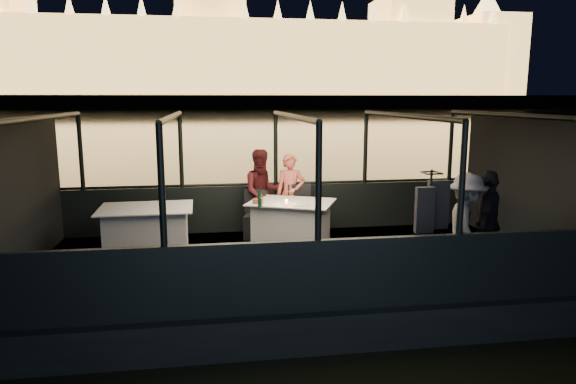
{
  "coord_description": "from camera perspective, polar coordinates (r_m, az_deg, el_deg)",
  "views": [
    {
      "loc": [
        -1.24,
        -7.82,
        3.07
      ],
      "look_at": [
        0.0,
        0.4,
        1.55
      ],
      "focal_mm": 32.0,
      "sensor_mm": 36.0,
      "label": 1
    }
  ],
  "objects": [
    {
      "name": "river_water",
      "position": [
        87.88,
        -7.87,
        8.27
      ],
      "size": [
        500.0,
        500.0,
        0.0
      ],
      "primitive_type": "plane",
      "color": "black",
      "rests_on": "ground"
    },
    {
      "name": "boat_hull",
      "position": [
        8.49,
        0.41,
        -10.83
      ],
      "size": [
        8.6,
        4.4,
        1.0
      ],
      "primitive_type": "cube",
      "color": "black",
      "rests_on": "river_water"
    },
    {
      "name": "boat_deck",
      "position": [
        8.33,
        0.42,
        -7.75
      ],
      "size": [
        8.0,
        4.0,
        0.04
      ],
      "primitive_type": "cube",
      "color": "black",
      "rests_on": "boat_hull"
    },
    {
      "name": "gunwale_port",
      "position": [
        10.12,
        -1.36,
        -1.73
      ],
      "size": [
        8.0,
        0.08,
        0.9
      ],
      "primitive_type": "cube",
      "color": "black",
      "rests_on": "boat_deck"
    },
    {
      "name": "gunwale_starboard",
      "position": [
        6.32,
        3.3,
        -9.27
      ],
      "size": [
        8.0,
        0.08,
        0.9
      ],
      "primitive_type": "cube",
      "color": "black",
      "rests_on": "boat_deck"
    },
    {
      "name": "cabin_glass_port",
      "position": [
        9.95,
        -1.38,
        4.76
      ],
      "size": [
        8.0,
        0.02,
        1.4
      ],
      "primitive_type": null,
      "color": "#99B2B2",
      "rests_on": "gunwale_port"
    },
    {
      "name": "cabin_glass_starboard",
      "position": [
        6.03,
        3.41,
        1.08
      ],
      "size": [
        8.0,
        0.02,
        1.4
      ],
      "primitive_type": null,
      "color": "#99B2B2",
      "rests_on": "gunwale_starboard"
    },
    {
      "name": "cabin_roof_glass",
      "position": [
        7.92,
        0.44,
        8.41
      ],
      "size": [
        8.0,
        4.0,
        0.02
      ],
      "primitive_type": null,
      "color": "#99B2B2",
      "rests_on": "boat_deck"
    },
    {
      "name": "end_wall_fore",
      "position": [
        8.41,
        -27.58,
        -0.55
      ],
      "size": [
        0.02,
        4.0,
        2.3
      ],
      "primitive_type": null,
      "color": "black",
      "rests_on": "boat_deck"
    },
    {
      "name": "end_wall_aft",
      "position": [
        9.52,
        24.94,
        0.81
      ],
      "size": [
        0.02,
        4.0,
        2.3
      ],
      "primitive_type": null,
      "color": "black",
      "rests_on": "boat_deck"
    },
    {
      "name": "canopy_ribs",
      "position": [
        8.05,
        0.43,
        0.19
      ],
      "size": [
        8.0,
        4.0,
        2.3
      ],
      "primitive_type": null,
      "color": "black",
      "rests_on": "boat_deck"
    },
    {
      "name": "embankment",
      "position": [
        217.83,
        -8.4,
        9.72
      ],
      "size": [
        400.0,
        140.0,
        6.0
      ],
      "primitive_type": "cube",
      "color": "#423D33",
      "rests_on": "ground"
    },
    {
      "name": "parliament_building",
      "position": [
        184.65,
        -8.57,
        18.34
      ],
      "size": [
        220.0,
        32.0,
        60.0
      ],
      "primitive_type": null,
      "color": "#F2D18C",
      "rests_on": "embankment"
    },
    {
      "name": "dining_table_central",
      "position": [
        9.19,
        0.37,
        -3.39
      ],
      "size": [
        1.75,
        1.55,
        0.77
      ],
      "primitive_type": "cube",
      "rotation": [
        0.0,
        0.0,
        -0.41
      ],
      "color": "white",
      "rests_on": "boat_deck"
    },
    {
      "name": "dining_table_aft",
      "position": [
        8.87,
        -15.38,
        -4.28
      ],
      "size": [
        1.54,
        1.13,
        0.81
      ],
      "primitive_type": "cube",
      "rotation": [
        0.0,
        0.0,
        0.02
      ],
      "color": "silver",
      "rests_on": "boat_deck"
    },
    {
      "name": "chair_port_left",
      "position": [
        9.54,
        -3.57,
        -2.49
      ],
      "size": [
        0.5,
        0.5,
        0.87
      ],
      "primitive_type": "cube",
      "rotation": [
        0.0,
        0.0,
        -0.28
      ],
      "color": "black",
      "rests_on": "boat_deck"
    },
    {
      "name": "chair_port_right",
      "position": [
        9.65,
        1.46,
        -2.33
      ],
      "size": [
        0.45,
        0.45,
        0.96
      ],
      "primitive_type": "cube",
      "rotation": [
        0.0,
        0.0,
        -0.01
      ],
      "color": "black",
      "rests_on": "boat_deck"
    },
    {
      "name": "coat_stand",
      "position": [
        7.33,
        15.41,
        -3.19
      ],
      "size": [
        0.55,
        0.5,
        1.62
      ],
      "primitive_type": null,
      "rotation": [
        0.0,
        0.0,
        -0.37
      ],
      "color": "black",
      "rests_on": "boat_deck"
    },
    {
      "name": "person_woman_coral",
      "position": [
        9.83,
        0.28,
        -0.31
      ],
      "size": [
        0.59,
        0.42,
        1.53
      ],
      "primitive_type": "imported",
      "rotation": [
        0.0,
        0.0,
        -0.1
      ],
      "color": "#DE6350",
      "rests_on": "boat_deck"
    },
    {
      "name": "person_man_maroon",
      "position": [
        9.76,
        -2.85,
        -0.4
      ],
      "size": [
        0.87,
        0.73,
        1.63
      ],
      "primitive_type": "imported",
      "rotation": [
        0.0,
        0.0,
        0.17
      ],
      "color": "#3B1013",
      "rests_on": "boat_deck"
    },
    {
      "name": "passenger_stripe",
      "position": [
        7.75,
        19.2,
        -3.05
      ],
      "size": [
        0.8,
        1.11,
        1.54
      ],
      "primitive_type": "imported",
      "rotation": [
        0.0,
        0.0,
        1.31
      ],
      "color": "silver",
      "rests_on": "boat_deck"
    },
    {
      "name": "passenger_dark",
      "position": [
        8.0,
        21.27,
        -2.77
      ],
      "size": [
        0.88,
        0.96,
        1.57
      ],
      "primitive_type": "imported",
      "rotation": [
        0.0,
        0.0,
        4.04
      ],
      "color": "black",
      "rests_on": "boat_deck"
    },
    {
      "name": "wine_bottle",
      "position": [
        8.61,
        -3.15,
        -0.73
      ],
      "size": [
        0.09,
        0.09,
        0.33
      ],
      "primitive_type": "cylinder",
      "rotation": [
        0.0,
        0.0,
        0.27
      ],
      "color": "#13341D",
      "rests_on": "dining_table_central"
    },
    {
      "name": "bread_basket",
      "position": [
        8.97,
        -3.35,
        -1.01
      ],
      "size": [
        0.24,
        0.24,
        0.08
      ],
      "primitive_type": "cylinder",
      "rotation": [
        0.0,
        0.0,
        0.26
      ],
      "color": "brown",
      "rests_on": "dining_table_central"
    },
    {
      "name": "amber_candle",
      "position": [
        8.88,
        -0.18,
        -1.1
      ],
      "size": [
        0.07,
        0.07,
        0.07
      ],
      "primitive_type": "cylinder",
      "rotation": [
        0.0,
        0.0,
        0.39
      ],
      "color": "#FF8B3F",
      "rests_on": "dining_table_central"
    },
    {
      "name": "plate_near",
      "position": [
        8.8,
        1.6,
        -1.43
      ],
      "size": [
        0.31,
        0.31,
        0.02
      ],
      "primitive_type": "cylinder",
      "rotation": [
        0.0,
        0.0,
        0.19
      ],
      "color": "silver",
      "rests_on": "dining_table_central"
    },
    {
      "name": "plate_far",
      "position": [
        9.05,
        -2.98,
        -1.1
      ],
      "size": [
        0.28,
        0.28,
        0.01
      ],
      "primitive_type": "cylinder",
      "rotation": [
        0.0,
        0.0,
        0.34
      ],
      "color": "white",
      "rests_on": "dining_table_central"
    },
    {
      "name": "wine_glass_white",
      "position": [
        8.61,
        -3.05,
        -1.11
      ],
      "size": [
        0.07,
        0.07,
        0.21
      ],
      "primitive_type": null,
      "rotation": [
        0.0,
        0.0,
        -0.05
      ],
      "color": "silver",
      "rests_on": "dining_table_central"
    },
    {
      "name": "wine_glass_red",
      "position": [
        9.08,
        0.54,
        -0.49
      ],
      "size": [
        0.08,
        0.08,
        0.21
      ],
      "primitive_type": null,
      "rotation": [
        0.0,
        0.0,
        -0.19
      ],
      "color": "silver",
      "rests_on": "dining_table_central"
    },
    {
      "name": "wine_glass_empty",
      "position": [
        8.69,
        0.62,
        -0.99
      ],
      "size": [
        0.07,
        0.07,
        0.17
      ],
      "primitive_type": null,
      "rotation": [
        0.0,
        0.0,
        -0.23
      ],
      "color": "white",
      "rests_on": "dining_table_central"
    }
  ]
}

